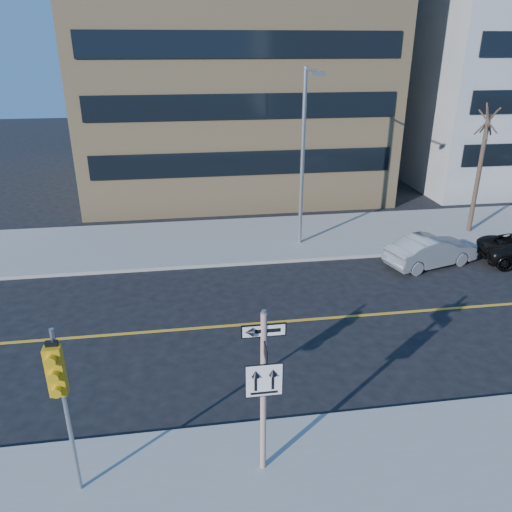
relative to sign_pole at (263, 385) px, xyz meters
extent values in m
plane|color=black|center=(0.00, 2.51, -2.44)|extent=(120.00, 120.00, 0.00)
cylinder|color=silver|center=(0.00, 0.01, -0.29)|extent=(0.13, 0.13, 4.00)
cylinder|color=gray|center=(0.00, 0.01, 1.74)|extent=(0.10, 0.10, 0.06)
cube|color=black|center=(0.00, 0.01, 1.31)|extent=(0.92, 0.03, 0.30)
cube|color=black|center=(0.00, 0.01, 0.96)|extent=(0.03, 0.92, 0.30)
cube|color=white|center=(0.00, -0.07, 0.16)|extent=(0.80, 0.03, 0.80)
cylinder|color=gray|center=(-4.00, 0.01, -0.29)|extent=(0.09, 0.09, 4.00)
cube|color=gold|center=(-4.00, -0.19, 0.91)|extent=(0.32, 0.22, 1.05)
sphere|color=#8C0705|center=(-4.00, -0.31, 1.26)|extent=(0.17, 0.17, 0.17)
sphere|color=black|center=(-4.00, -0.31, 0.91)|extent=(0.17, 0.17, 0.17)
sphere|color=black|center=(-4.00, -0.31, 0.56)|extent=(0.17, 0.17, 0.17)
imported|color=gray|center=(9.14, 10.35, -1.75)|extent=(2.48, 4.38, 1.37)
cylinder|color=gray|center=(4.00, 13.51, 1.71)|extent=(0.18, 0.18, 8.00)
cylinder|color=gray|center=(4.00, 12.51, 5.61)|extent=(0.10, 2.20, 0.10)
cube|color=gray|center=(4.00, 11.51, 5.51)|extent=(0.55, 0.30, 0.16)
cylinder|color=#392B22|center=(13.00, 13.81, 0.61)|extent=(0.22, 0.22, 5.80)
cube|color=tan|center=(2.00, 27.51, 6.56)|extent=(18.00, 18.00, 18.00)
camera|label=1|loc=(-1.42, -8.43, 6.58)|focal=35.00mm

